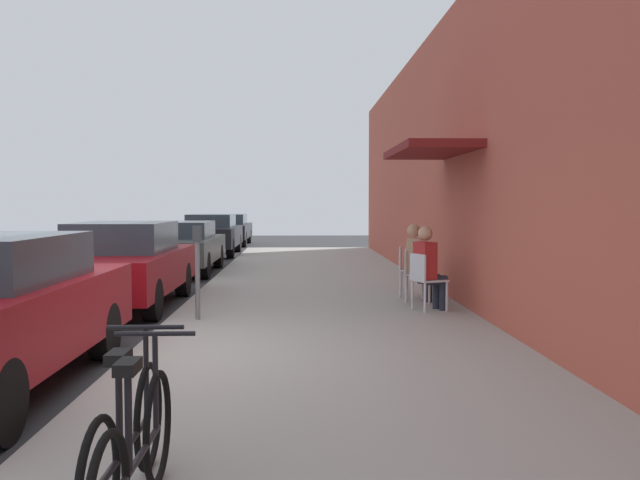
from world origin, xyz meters
The scene contains 15 objects.
ground_plane centered at (0.00, 0.00, 0.00)m, with size 60.00×60.00×0.00m, color #2D2D30.
sidewalk_slab centered at (2.25, 2.00, 0.06)m, with size 4.50×32.00×0.12m, color #9E9B93.
building_facade centered at (4.64, 2.01, 2.57)m, with size 1.40×32.00×5.14m.
parked_car_1 centered at (-1.10, 4.25, 0.74)m, with size 1.80×4.40×1.44m.
parked_car_2 centered at (-1.10, 9.93, 0.69)m, with size 1.80×4.40×1.30m.
parked_car_3 centered at (-1.10, 16.00, 0.73)m, with size 1.80×4.40×1.39m.
parked_car_4 centered at (-1.10, 21.40, 0.69)m, with size 1.80×4.40×1.31m.
parking_meter centered at (0.45, 2.30, 0.89)m, with size 0.12×0.10×1.32m.
bicycle_0 centered at (0.95, -3.67, 0.48)m, with size 0.46×1.71×0.90m.
bicycle_1 centered at (1.04, -3.87, 0.48)m, with size 0.46×1.71×0.90m.
cafe_chair_0 centered at (3.80, 2.98, 0.62)m, with size 0.56×0.56×0.87m.
seated_patron_0 centered at (3.86, 3.00, 0.82)m, with size 0.51×0.47×1.29m.
cafe_chair_1 centered at (3.80, 4.00, 0.62)m, with size 0.52×0.52×0.87m.
seated_patron_1 centered at (3.85, 3.99, 0.82)m, with size 0.48×0.43×1.29m.
cafe_chair_2 centered at (3.80, 4.63, 0.62)m, with size 0.52×0.52×0.87m.
Camera 1 is at (1.86, -7.29, 1.75)m, focal length 38.24 mm.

